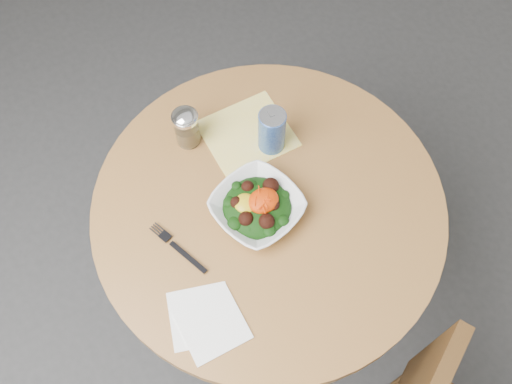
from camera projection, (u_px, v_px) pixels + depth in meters
ground at (265, 293)px, 2.11m from camera, size 6.00×6.00×0.00m
table at (267, 235)px, 1.62m from camera, size 0.90×0.90×0.75m
cloth_napkin at (247, 134)px, 1.54m from camera, size 0.24×0.22×0.00m
paper_napkins at (206, 320)px, 1.30m from camera, size 0.18×0.20×0.00m
salad_bowl at (257, 207)px, 1.40m from camera, size 0.25×0.25×0.08m
fork at (176, 247)px, 1.38m from camera, size 0.07×0.18×0.00m
spice_shaker at (187, 127)px, 1.47m from camera, size 0.07×0.07×0.12m
beverage_can at (272, 131)px, 1.46m from camera, size 0.07×0.07×0.14m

